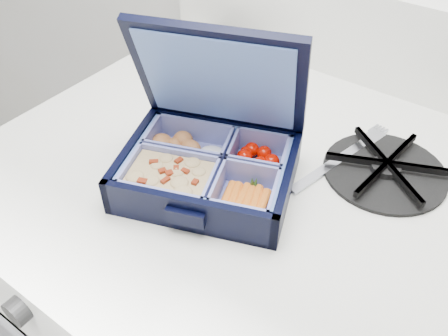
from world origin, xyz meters
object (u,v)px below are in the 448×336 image
Objects in this scene: stove at (236,332)px; fork at (332,165)px; bento_box at (208,170)px; burner_grate at (386,166)px.

stove is 0.50m from fork.
bento_box is 0.23m from burner_grate.
fork reaches higher than stove.
fork is at bearing 20.99° from stove.
bento_box is at bearing -87.31° from stove.
stove is 0.53m from burner_grate.
stove is at bearing 72.69° from bento_box.
bento_box is 1.31× the size of burner_grate.
burner_grate is (0.18, 0.07, 0.49)m from stove.
bento_box reaches higher than stove.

